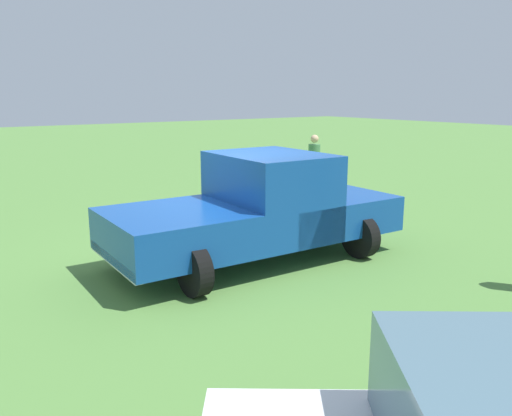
% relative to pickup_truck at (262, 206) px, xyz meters
% --- Properties ---
extents(ground_plane, '(80.00, 80.00, 0.00)m').
position_rel_pickup_truck_xyz_m(ground_plane, '(-0.64, -0.29, -0.91)').
color(ground_plane, '#54843D').
extents(pickup_truck, '(2.53, 5.00, 1.78)m').
position_rel_pickup_truck_xyz_m(pickup_truck, '(0.00, 0.00, 0.00)').
color(pickup_truck, black).
rests_on(pickup_truck, ground_plane).
extents(person_visitor, '(0.35, 0.35, 1.66)m').
position_rel_pickup_truck_xyz_m(person_visitor, '(-3.73, 4.48, 0.02)').
color(person_visitor, navy).
rests_on(person_visitor, ground_plane).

